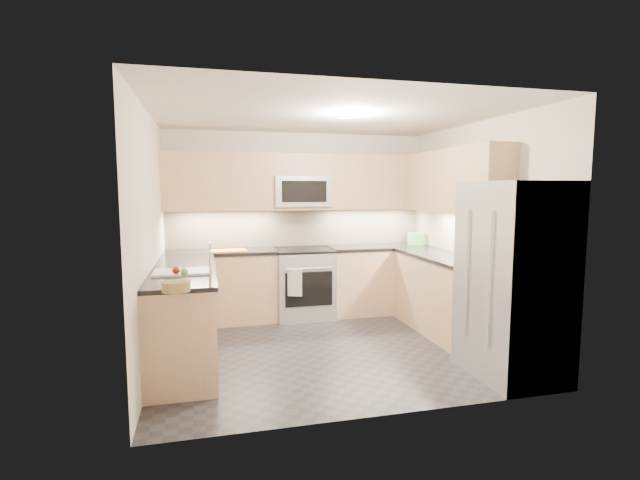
{
  "coord_description": "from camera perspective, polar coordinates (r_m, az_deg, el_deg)",
  "views": [
    {
      "loc": [
        -1.27,
        -4.77,
        1.73
      ],
      "look_at": [
        0.0,
        0.35,
        1.15
      ],
      "focal_mm": 26.0,
      "sensor_mm": 36.0,
      "label": 1
    }
  ],
  "objects": [
    {
      "name": "floor",
      "position": [
        5.23,
        0.95,
        -13.05
      ],
      "size": [
        3.6,
        3.2,
        0.0
      ],
      "primitive_type": "cube",
      "color": "#25242A",
      "rests_on": "ground"
    },
    {
      "name": "ceiling",
      "position": [
        4.99,
        1.0,
        15.15
      ],
      "size": [
        3.6,
        3.2,
        0.02
      ],
      "primitive_type": "cube",
      "color": "beige",
      "rests_on": "wall_back"
    },
    {
      "name": "wall_back",
      "position": [
        6.51,
        -2.65,
        2.04
      ],
      "size": [
        3.6,
        0.02,
        2.5
      ],
      "primitive_type": "cube",
      "color": "beige",
      "rests_on": "floor"
    },
    {
      "name": "wall_front",
      "position": [
        3.45,
        7.84,
        -1.78
      ],
      "size": [
        3.6,
        0.02,
        2.5
      ],
      "primitive_type": "cube",
      "color": "beige",
      "rests_on": "floor"
    },
    {
      "name": "wall_left",
      "position": [
        4.82,
        -20.18,
        0.18
      ],
      "size": [
        0.02,
        3.2,
        2.5
      ],
      "primitive_type": "cube",
      "color": "beige",
      "rests_on": "floor"
    },
    {
      "name": "wall_right",
      "position": [
        5.69,
        18.78,
        1.1
      ],
      "size": [
        0.02,
        3.2,
        2.5
      ],
      "primitive_type": "cube",
      "color": "beige",
      "rests_on": "floor"
    },
    {
      "name": "base_cab_back_left",
      "position": [
        6.2,
        -12.03,
        -5.77
      ],
      "size": [
        1.42,
        0.6,
        0.9
      ],
      "primitive_type": "cube",
      "color": "tan",
      "rests_on": "floor"
    },
    {
      "name": "base_cab_back_right",
      "position": [
        6.63,
        7.21,
        -4.9
      ],
      "size": [
        1.42,
        0.6,
        0.9
      ],
      "primitive_type": "cube",
      "color": "tan",
      "rests_on": "floor"
    },
    {
      "name": "base_cab_right",
      "position": [
        5.79,
        15.17,
        -6.72
      ],
      "size": [
        0.6,
        1.7,
        0.9
      ],
      "primitive_type": "cube",
      "color": "tan",
      "rests_on": "floor"
    },
    {
      "name": "base_cab_peninsula",
      "position": [
        4.94,
        -16.32,
        -8.99
      ],
      "size": [
        0.6,
        2.0,
        0.9
      ],
      "primitive_type": "cube",
      "color": "tan",
      "rests_on": "floor"
    },
    {
      "name": "countertop_back_left",
      "position": [
        6.12,
        -12.13,
        -1.47
      ],
      "size": [
        1.42,
        0.63,
        0.04
      ],
      "primitive_type": "cube",
      "color": "black",
      "rests_on": "base_cab_back_left"
    },
    {
      "name": "countertop_back_right",
      "position": [
        6.56,
        7.26,
        -0.87
      ],
      "size": [
        1.42,
        0.63,
        0.04
      ],
      "primitive_type": "cube",
      "color": "black",
      "rests_on": "base_cab_back_right"
    },
    {
      "name": "countertop_right",
      "position": [
        5.7,
        15.31,
        -2.12
      ],
      "size": [
        0.63,
        1.7,
        0.04
      ],
      "primitive_type": "cube",
      "color": "black",
      "rests_on": "base_cab_right"
    },
    {
      "name": "countertop_peninsula",
      "position": [
        4.84,
        -16.49,
        -3.61
      ],
      "size": [
        0.63,
        2.0,
        0.04
      ],
      "primitive_type": "cube",
      "color": "black",
      "rests_on": "base_cab_peninsula"
    },
    {
      "name": "upper_cab_back",
      "position": [
        6.32,
        -2.37,
        7.13
      ],
      "size": [
        3.6,
        0.35,
        0.75
      ],
      "primitive_type": "cube",
      "color": "tan",
      "rests_on": "wall_back"
    },
    {
      "name": "upper_cab_right",
      "position": [
        5.81,
        16.04,
        6.97
      ],
      "size": [
        0.35,
        1.95,
        0.75
      ],
      "primitive_type": "cube",
      "color": "tan",
      "rests_on": "wall_right"
    },
    {
      "name": "backsplash_back",
      "position": [
        6.51,
        -2.64,
        1.55
      ],
      "size": [
        3.6,
        0.01,
        0.51
      ],
      "primitive_type": "cube",
      "color": "tan",
      "rests_on": "wall_back"
    },
    {
      "name": "backsplash_right",
      "position": [
        6.07,
        16.43,
        0.97
      ],
      "size": [
        0.01,
        2.3,
        0.51
      ],
      "primitive_type": "cube",
      "color": "tan",
      "rests_on": "wall_right"
    },
    {
      "name": "gas_range",
      "position": [
        6.3,
        -2.03,
        -5.4
      ],
      "size": [
        0.76,
        0.65,
        0.91
      ],
      "primitive_type": "cube",
      "color": "#A7A9AF",
      "rests_on": "floor"
    },
    {
      "name": "range_cooktop",
      "position": [
        6.23,
        -2.05,
        -1.25
      ],
      "size": [
        0.76,
        0.65,
        0.03
      ],
      "primitive_type": "cube",
      "color": "black",
      "rests_on": "gas_range"
    },
    {
      "name": "oven_door_glass",
      "position": [
        5.99,
        -1.38,
        -6.07
      ],
      "size": [
        0.62,
        0.02,
        0.45
      ],
      "primitive_type": "cube",
      "color": "black",
      "rests_on": "gas_range"
    },
    {
      "name": "oven_handle",
      "position": [
        5.92,
        -1.34,
        -3.55
      ],
      "size": [
        0.6,
        0.02,
        0.02
      ],
      "primitive_type": "cylinder",
      "rotation": [
        0.0,
        1.57,
        0.0
      ],
      "color": "#B2B5BA",
      "rests_on": "gas_range"
    },
    {
      "name": "microwave",
      "position": [
        6.3,
        -2.31,
        6.0
      ],
      "size": [
        0.76,
        0.4,
        0.4
      ],
      "primitive_type": "cube",
      "color": "#A8ABB0",
      "rests_on": "upper_cab_back"
    },
    {
      "name": "microwave_door",
      "position": [
        6.1,
        -1.92,
        5.99
      ],
      "size": [
        0.6,
        0.01,
        0.28
      ],
      "primitive_type": "cube",
      "color": "black",
      "rests_on": "microwave"
    },
    {
      "name": "refrigerator",
      "position": [
        4.6,
        22.68,
        -4.6
      ],
      "size": [
        0.7,
        0.9,
        1.8
      ],
      "primitive_type": "cube",
      "color": "#A4A6AC",
      "rests_on": "floor"
    },
    {
      "name": "fridge_handle_left",
      "position": [
        4.24,
        20.13,
        -4.72
      ],
      "size": [
        0.02,
        0.02,
        1.2
      ],
      "primitive_type": "cylinder",
      "color": "#B2B5BA",
      "rests_on": "refrigerator"
    },
    {
      "name": "fridge_handle_right",
      "position": [
        4.53,
        17.58,
        -3.92
      ],
      "size": [
        0.02,
        0.02,
        1.2
      ],
      "primitive_type": "cylinder",
      "color": "#B2B5BA",
      "rests_on": "refrigerator"
    },
    {
      "name": "sink_basin",
      "position": [
        4.6,
        -16.61,
        -4.63
      ],
      "size": [
        0.52,
        0.38,
        0.16
      ],
      "primitive_type": "cube",
      "color": "white",
      "rests_on": "base_cab_peninsula"
    },
    {
      "name": "faucet",
      "position": [
        4.56,
        -13.43,
        -2.08
      ],
      "size": [
        0.03,
        0.03,
        0.28
      ],
      "primitive_type": "cylinder",
      "color": "silver",
      "rests_on": "countertop_peninsula"
    },
    {
      "name": "utensil_bowl",
      "position": [
        6.83,
        11.87,
        0.17
      ],
      "size": [
        0.36,
        0.36,
        0.16
      ],
      "primitive_type": "cylinder",
      "rotation": [
        0.0,
        0.0,
        -0.39
      ],
      "color": "#4FA345",
      "rests_on": "countertop_back_right"
    },
    {
      "name": "cutting_board",
      "position": [
        6.03,
        -11.17,
        -1.3
      ],
      "size": [
        0.47,
        0.35,
        0.01
      ],
      "primitive_type": "cube",
      "rotation": [
        0.0,
        0.0,
        0.09
      ],
      "color": "orange",
      "rests_on": "countertop_back_left"
    },
    {
      "name": "fruit_basket",
      "position": [
        3.78,
        -17.3,
        -5.47
      ],
      "size": [
        0.24,
        0.24,
        0.08
      ],
      "primitive_type": "cylinder",
      "rotation": [
        0.0,
        0.0,
        -0.15
      ],
      "color": "olive",
      "rests_on": "countertop_peninsula"
    },
    {
      "name": "fruit_apple",
      "position": [
        4.05,
        -17.29,
        -3.59
      ],
      "size": [
        0.06,
        0.06,
        0.06
      ],
      "primitive_type": "sphere",
      "color": "#AE1C13",
      "rests_on": "fruit_basket"
    },
    {
      "name": "fruit_pear",
      "position": [
        3.96,
        -16.37,
        -3.77
      ],
      "size": [
        0.07,
        0.07,
        0.07
      ],
      "primitive_type": "sphere",
      "color": "#4EB84E",
      "rests_on": "fruit_basket"
    },
    {
      "name": "dish_towel_check",
      "position": [
        5.89,
        -3.12,
        -5.28
      ],
      "size": [
        0.18,
        0.08,
        0.34
      ],
      "primitive_type": "cube",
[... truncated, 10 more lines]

